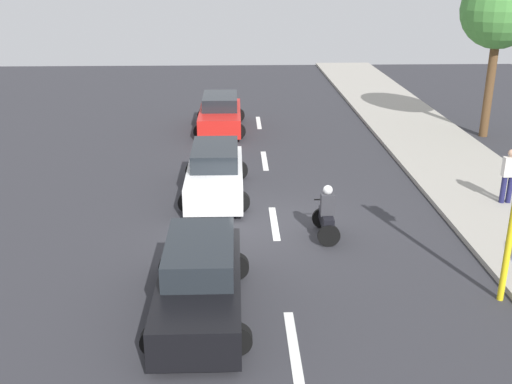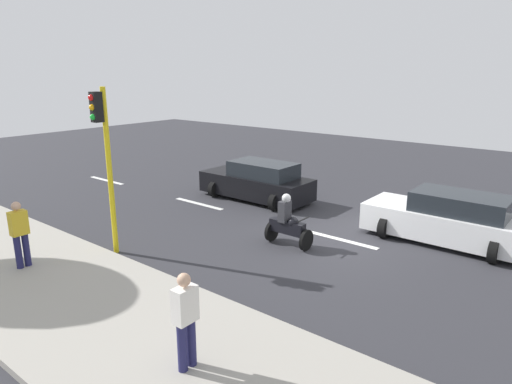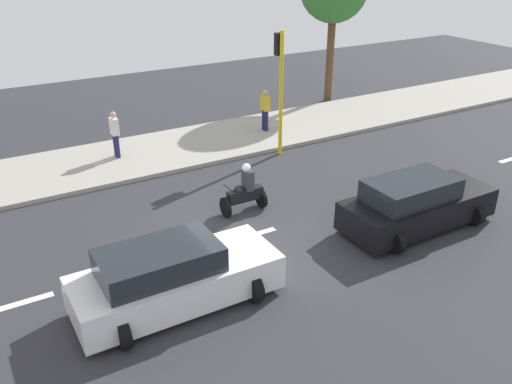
{
  "view_description": "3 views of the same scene",
  "coord_description": "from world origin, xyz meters",
  "px_view_note": "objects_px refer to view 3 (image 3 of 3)",
  "views": [
    {
      "loc": [
        -1.06,
        -15.94,
        6.92
      ],
      "look_at": [
        -0.57,
        -1.4,
        1.5
      ],
      "focal_mm": 42.35,
      "sensor_mm": 36.0,
      "label": 1
    },
    {
      "loc": [
        11.52,
        5.99,
        4.91
      ],
      "look_at": [
        0.76,
        -2.63,
        1.19
      ],
      "focal_mm": 31.92,
      "sensor_mm": 36.0,
      "label": 2
    },
    {
      "loc": [
        -11.18,
        5.93,
        7.51
      ],
      "look_at": [
        0.88,
        -1.12,
        0.8
      ],
      "focal_mm": 38.09,
      "sensor_mm": 36.0,
      "label": 3
    }
  ],
  "objects_px": {
    "car_black": "(416,204)",
    "traffic_light_corner": "(280,76)",
    "car_white": "(173,277)",
    "pedestrian_by_tree": "(115,133)",
    "pedestrian_near_signal": "(265,109)",
    "motorcycle": "(245,192)"
  },
  "relations": [
    {
      "from": "car_white",
      "to": "car_black",
      "type": "distance_m",
      "value": 7.17
    },
    {
      "from": "motorcycle",
      "to": "car_black",
      "type": "bearing_deg",
      "value": -131.23
    },
    {
      "from": "car_white",
      "to": "pedestrian_by_tree",
      "type": "bearing_deg",
      "value": -9.46
    },
    {
      "from": "pedestrian_near_signal",
      "to": "traffic_light_corner",
      "type": "xyz_separation_m",
      "value": [
        -2.11,
        0.68,
        1.87
      ]
    },
    {
      "from": "car_white",
      "to": "motorcycle",
      "type": "relative_size",
      "value": 2.98
    },
    {
      "from": "motorcycle",
      "to": "car_white",
      "type": "bearing_deg",
      "value": 131.39
    },
    {
      "from": "pedestrian_near_signal",
      "to": "car_white",
      "type": "bearing_deg",
      "value": 138.85
    },
    {
      "from": "traffic_light_corner",
      "to": "car_white",
      "type": "bearing_deg",
      "value": 133.61
    },
    {
      "from": "car_white",
      "to": "motorcycle",
      "type": "height_order",
      "value": "motorcycle"
    },
    {
      "from": "pedestrian_by_tree",
      "to": "traffic_light_corner",
      "type": "xyz_separation_m",
      "value": [
        -2.3,
        -5.45,
        1.87
      ]
    },
    {
      "from": "pedestrian_by_tree",
      "to": "pedestrian_near_signal",
      "type": "bearing_deg",
      "value": -91.83
    },
    {
      "from": "car_black",
      "to": "pedestrian_near_signal",
      "type": "bearing_deg",
      "value": -2.87
    },
    {
      "from": "car_black",
      "to": "traffic_light_corner",
      "type": "height_order",
      "value": "traffic_light_corner"
    },
    {
      "from": "car_black",
      "to": "pedestrian_near_signal",
      "type": "relative_size",
      "value": 2.66
    },
    {
      "from": "motorcycle",
      "to": "traffic_light_corner",
      "type": "height_order",
      "value": "traffic_light_corner"
    },
    {
      "from": "car_white",
      "to": "car_black",
      "type": "bearing_deg",
      "value": -90.84
    },
    {
      "from": "pedestrian_by_tree",
      "to": "motorcycle",
      "type": "bearing_deg",
      "value": -160.72
    },
    {
      "from": "pedestrian_by_tree",
      "to": "traffic_light_corner",
      "type": "bearing_deg",
      "value": -112.9
    },
    {
      "from": "motorcycle",
      "to": "pedestrian_near_signal",
      "type": "bearing_deg",
      "value": -36.13
    },
    {
      "from": "motorcycle",
      "to": "traffic_light_corner",
      "type": "distance_m",
      "value": 5.4
    },
    {
      "from": "motorcycle",
      "to": "pedestrian_near_signal",
      "type": "height_order",
      "value": "pedestrian_near_signal"
    },
    {
      "from": "motorcycle",
      "to": "traffic_light_corner",
      "type": "relative_size",
      "value": 0.34
    }
  ]
}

